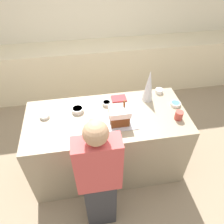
{
  "coord_description": "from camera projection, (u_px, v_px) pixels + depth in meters",
  "views": [
    {
      "loc": [
        -0.24,
        -1.82,
        2.65
      ],
      "look_at": [
        0.06,
        0.0,
        1.0
      ],
      "focal_mm": 35.0,
      "sensor_mm": 36.0,
      "label": 1
    }
  ],
  "objects": [
    {
      "name": "gingerbread_house",
      "position": [
        119.0,
        115.0,
        2.36
      ],
      "size": [
        0.22,
        0.19,
        0.27
      ],
      "color": "brown",
      "rests_on": "baking_tray"
    },
    {
      "name": "wall_back",
      "position": [
        89.0,
        19.0,
        3.89
      ],
      "size": [
        8.0,
        0.05,
        2.6
      ],
      "color": "beige",
      "rests_on": "ground_plane"
    },
    {
      "name": "decorative_tree",
      "position": [
        149.0,
        86.0,
        2.6
      ],
      "size": [
        0.13,
        0.13,
        0.42
      ],
      "color": "silver",
      "rests_on": "kitchen_island"
    },
    {
      "name": "candy_bowl_beside_tree",
      "position": [
        44.0,
        116.0,
        2.48
      ],
      "size": [
        0.11,
        0.11,
        0.04
      ],
      "color": "silver",
      "rests_on": "kitchen_island"
    },
    {
      "name": "candy_bowl_center_rear",
      "position": [
        159.0,
        91.0,
        2.83
      ],
      "size": [
        0.1,
        0.1,
        0.05
      ],
      "color": "white",
      "rests_on": "kitchen_island"
    },
    {
      "name": "candy_bowl_far_right",
      "position": [
        175.0,
        104.0,
        2.65
      ],
      "size": [
        0.13,
        0.13,
        0.04
      ],
      "color": "white",
      "rests_on": "kitchen_island"
    },
    {
      "name": "baking_tray",
      "position": [
        119.0,
        122.0,
        2.43
      ],
      "size": [
        0.39,
        0.27,
        0.01
      ],
      "color": "#B2B2BC",
      "rests_on": "kitchen_island"
    },
    {
      "name": "candy_bowl_far_left",
      "position": [
        78.0,
        110.0,
        2.55
      ],
      "size": [
        0.14,
        0.14,
        0.05
      ],
      "color": "silver",
      "rests_on": "kitchen_island"
    },
    {
      "name": "back_cabinet_block",
      "position": [
        93.0,
        69.0,
        4.2
      ],
      "size": [
        6.0,
        0.6,
        0.95
      ],
      "color": "beige",
      "rests_on": "ground_plane"
    },
    {
      "name": "cookbook",
      "position": [
        119.0,
        99.0,
        2.74
      ],
      "size": [
        0.18,
        0.14,
        0.02
      ],
      "color": "#B23338",
      "rests_on": "kitchen_island"
    },
    {
      "name": "candy_bowl_behind_tray",
      "position": [
        107.0,
        103.0,
        2.65
      ],
      "size": [
        0.1,
        0.1,
        0.05
      ],
      "color": "silver",
      "rests_on": "kitchen_island"
    },
    {
      "name": "kitchen_island",
      "position": [
        107.0,
        143.0,
        2.82
      ],
      "size": [
        1.88,
        0.85,
        0.94
      ],
      "color": "gray",
      "rests_on": "ground_plane"
    },
    {
      "name": "person",
      "position": [
        99.0,
        180.0,
        2.05
      ],
      "size": [
        0.41,
        0.51,
        1.56
      ],
      "color": "#333338",
      "rests_on": "ground_plane"
    },
    {
      "name": "ground_plane",
      "position": [
        108.0,
        164.0,
        3.13
      ],
      "size": [
        12.0,
        12.0,
        0.0
      ],
      "primitive_type": "plane",
      "color": "gray"
    },
    {
      "name": "mug",
      "position": [
        179.0,
        115.0,
        2.44
      ],
      "size": [
        0.09,
        0.09,
        0.1
      ],
      "color": "#B24238",
      "rests_on": "kitchen_island"
    }
  ]
}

